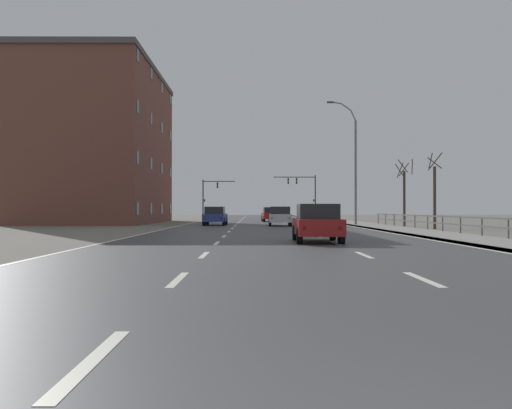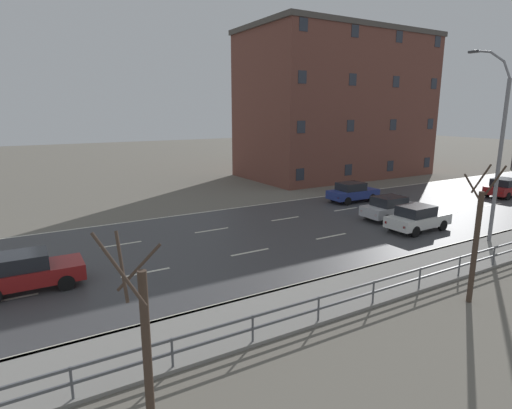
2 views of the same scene
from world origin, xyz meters
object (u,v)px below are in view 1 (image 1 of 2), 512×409
object	(u,v)px
car_mid_centre	(280,216)
brick_building	(101,146)
car_distant	(271,214)
car_far_right	(315,216)
traffic_signal_right	(305,189)
street_lamp_midground	(354,165)
car_far_left	(317,223)
car_near_left	(215,216)
traffic_signal_left	(209,193)

from	to	relation	value
car_mid_centre	brick_building	world-z (taller)	brick_building
car_distant	car_far_right	distance (m)	15.14
traffic_signal_right	car_far_right	bearing A→B (deg)	-94.20
traffic_signal_right	car_mid_centre	distance (m)	32.28
street_lamp_midground	brick_building	bearing A→B (deg)	158.30
car_far_left	car_near_left	distance (m)	23.77
car_far_left	brick_building	xyz separation A→B (m)	(-17.81, 31.53, 6.88)
street_lamp_midground	car_mid_centre	xyz separation A→B (m)	(-6.14, -0.78, -4.24)
car_mid_centre	brick_building	distance (m)	21.27
car_far_right	car_distant	bearing A→B (deg)	100.36
street_lamp_midground	brick_building	xyz separation A→B (m)	(-23.53, 9.36, 2.63)
traffic_signal_left	car_mid_centre	size ratio (longest dim) A/B	1.33
traffic_signal_left	brick_building	xyz separation A→B (m)	(-9.03, -21.48, 4.04)
brick_building	street_lamp_midground	bearing A→B (deg)	-21.70
traffic_signal_left	traffic_signal_right	bearing A→B (deg)	0.27
car_far_left	car_far_right	size ratio (longest dim) A/B	1.00
traffic_signal_right	traffic_signal_left	distance (m)	13.48
car_mid_centre	car_near_left	bearing A→B (deg)	164.66
traffic_signal_left	car_near_left	world-z (taller)	traffic_signal_left
car_mid_centre	car_far_right	bearing A→B (deg)	-13.62
car_far_left	car_near_left	bearing A→B (deg)	104.96
car_distant	car_mid_centre	distance (m)	14.09
car_mid_centre	car_far_left	xyz separation A→B (m)	(0.42, -21.40, 0.00)
street_lamp_midground	car_near_left	distance (m)	12.30
traffic_signal_right	car_far_left	distance (m)	53.39
brick_building	car_mid_centre	bearing A→B (deg)	-30.24
street_lamp_midground	car_far_right	distance (m)	5.66
traffic_signal_left	car_mid_centre	bearing A→B (deg)	-75.19
car_far_left	brick_building	world-z (taller)	brick_building
traffic_signal_left	car_far_right	size ratio (longest dim) A/B	1.34
street_lamp_midground	brick_building	size ratio (longest dim) A/B	0.50
traffic_signal_left	brick_building	distance (m)	23.65
car_mid_centre	car_far_right	xyz separation A→B (m)	(2.73, -0.75, 0.00)
street_lamp_midground	traffic_signal_right	bearing A→B (deg)	91.91
car_far_right	brick_building	bearing A→B (deg)	150.51
car_distant	car_far_left	world-z (taller)	same
car_mid_centre	car_near_left	world-z (taller)	same
car_far_right	brick_building	world-z (taller)	brick_building
traffic_signal_left	street_lamp_midground	bearing A→B (deg)	-64.82
car_mid_centre	car_far_left	bearing A→B (deg)	-87.08
car_far_right	car_near_left	size ratio (longest dim) A/B	1.00
street_lamp_midground	traffic_signal_right	xyz separation A→B (m)	(-1.03, 30.90, -0.78)
traffic_signal_right	car_near_left	world-z (taller)	traffic_signal_right
car_distant	car_near_left	world-z (taller)	same
street_lamp_midground	car_far_left	bearing A→B (deg)	-104.48
street_lamp_midground	car_near_left	bearing A→B (deg)	175.62
car_distant	car_mid_centre	bearing A→B (deg)	-91.94
car_far_right	street_lamp_midground	bearing A→B (deg)	23.05
car_far_right	car_far_left	bearing A→B (deg)	-97.45
traffic_signal_left	car_far_right	xyz separation A→B (m)	(11.09, -32.37, -2.83)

